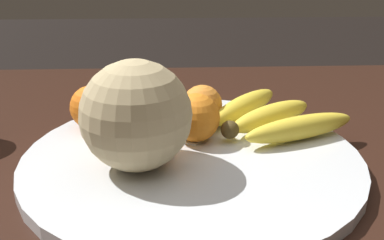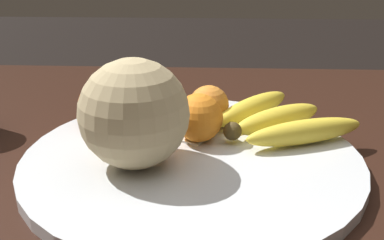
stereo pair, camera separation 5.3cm
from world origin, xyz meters
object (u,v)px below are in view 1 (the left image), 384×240
melon (136,116)px  orange_mid_center (158,101)px  orange_back_right (202,105)px  orange_front_left (92,107)px  orange_back_left (196,118)px  fruit_bowl (192,158)px  orange_front_right (131,115)px  produce_tag (175,136)px  kitchen_table (182,209)px  banana_bunch (269,116)px

melon → orange_mid_center: (-0.02, -0.16, -0.04)m
orange_mid_center → orange_back_right: orange_mid_center is taller
orange_front_left → orange_back_left: (-0.16, 0.05, 0.00)m
melon → orange_front_left: bearing=-59.6°
fruit_bowl → orange_mid_center: 0.14m
orange_front_right → orange_back_right: bearing=-164.5°
produce_tag → orange_back_right: bearing=-103.9°
orange_mid_center → melon: bearing=82.0°
orange_mid_center → produce_tag: bearing=111.0°
orange_back_right → orange_mid_center: bearing=-13.6°
fruit_bowl → produce_tag: bearing=-68.3°
orange_back_left → fruit_bowl: bearing=80.6°
orange_front_right → orange_mid_center: orange_mid_center is taller
kitchen_table → produce_tag: produce_tag is taller
orange_front_right → orange_mid_center: size_ratio=0.87×
orange_mid_center → orange_back_left: (-0.06, 0.08, 0.00)m
kitchen_table → orange_mid_center: orange_mid_center is taller
orange_front_left → produce_tag: orange_front_left is taller
orange_front_left → orange_back_right: size_ratio=1.08×
orange_front_right → banana_bunch: bearing=-177.9°
fruit_bowl → orange_back_left: orange_back_left is taller
fruit_bowl → banana_bunch: (-0.13, -0.09, 0.03)m
melon → orange_back_right: 0.18m
kitchen_table → fruit_bowl: 0.09m
kitchen_table → banana_bunch: (-0.14, -0.07, 0.12)m
orange_front_left → orange_mid_center: bearing=-164.8°
orange_back_left → produce_tag: (0.03, -0.01, -0.03)m
banana_bunch → orange_back_left: 0.13m
orange_mid_center → produce_tag: 0.08m
fruit_bowl → orange_back_right: (-0.02, -0.11, 0.04)m
fruit_bowl → kitchen_table: bearing=-47.2°
banana_bunch → orange_mid_center: 0.18m
kitchen_table → produce_tag: 0.11m
banana_bunch → orange_mid_center: size_ratio=3.53×
orange_front_right → orange_back_left: size_ratio=0.81×
orange_mid_center → orange_back_left: orange_back_left is taller
orange_front_left → banana_bunch: bearing=177.5°
melon → orange_front_right: (0.02, -0.11, -0.04)m
orange_back_right → produce_tag: (0.04, 0.05, -0.03)m
banana_bunch → produce_tag: 0.15m
orange_front_right → kitchen_table: bearing=139.4°
melon → orange_front_left: (0.08, -0.13, -0.04)m
orange_front_right → orange_back_right: size_ratio=0.91×
kitchen_table → banana_bunch: bearing=-152.5°
melon → orange_mid_center: 0.17m
kitchen_table → melon: bearing=40.3°
orange_mid_center → orange_front_right: bearing=50.5°
banana_bunch → orange_mid_center: bearing=131.5°
banana_bunch → produce_tag: (0.15, 0.03, -0.02)m
fruit_bowl → produce_tag: produce_tag is taller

